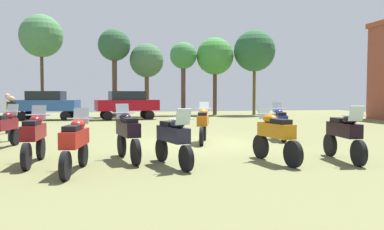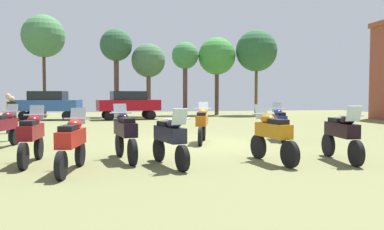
{
  "view_description": "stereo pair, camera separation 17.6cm",
  "coord_description": "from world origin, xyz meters",
  "px_view_note": "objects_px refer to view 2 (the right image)",
  "views": [
    {
      "loc": [
        -3.22,
        -13.53,
        1.78
      ],
      "look_at": [
        0.26,
        3.44,
        0.86
      ],
      "focal_mm": 35.87,
      "sensor_mm": 36.0,
      "label": 1
    },
    {
      "loc": [
        -3.05,
        -13.56,
        1.78
      ],
      "look_at": [
        0.26,
        3.44,
        0.86
      ],
      "focal_mm": 35.87,
      "sensor_mm": 36.0,
      "label": 2
    }
  ],
  "objects_px": {
    "motorcycle_6": "(273,135)",
    "tree_8": "(185,57)",
    "tree_1": "(217,57)",
    "tree_3": "(116,47)",
    "motorcycle_13": "(125,133)",
    "motorcycle_2": "(279,122)",
    "person_2": "(12,115)",
    "person_1": "(9,110)",
    "motorcycle_3": "(4,127)",
    "tree_6": "(256,51)",
    "motorcycle_7": "(170,137)",
    "motorcycle_11": "(202,123)",
    "car_2": "(48,103)",
    "motorcycle_5": "(72,141)",
    "motorcycle_1": "(342,134)",
    "tree_4": "(148,61)",
    "tree_2": "(43,37)",
    "car_3": "(129,103)",
    "motorcycle_10": "(32,136)"
  },
  "relations": [
    {
      "from": "car_2",
      "to": "tree_8",
      "type": "relative_size",
      "value": 0.72
    },
    {
      "from": "person_1",
      "to": "person_2",
      "type": "bearing_deg",
      "value": 147.47
    },
    {
      "from": "motorcycle_1",
      "to": "tree_6",
      "type": "relative_size",
      "value": 0.31
    },
    {
      "from": "motorcycle_10",
      "to": "person_1",
      "type": "bearing_deg",
      "value": 109.88
    },
    {
      "from": "motorcycle_6",
      "to": "tree_1",
      "type": "distance_m",
      "value": 23.87
    },
    {
      "from": "car_2",
      "to": "tree_8",
      "type": "height_order",
      "value": "tree_8"
    },
    {
      "from": "motorcycle_1",
      "to": "motorcycle_5",
      "type": "relative_size",
      "value": 1.02
    },
    {
      "from": "motorcycle_11",
      "to": "motorcycle_2",
      "type": "bearing_deg",
      "value": 22.43
    },
    {
      "from": "motorcycle_1",
      "to": "person_1",
      "type": "height_order",
      "value": "person_1"
    },
    {
      "from": "motorcycle_7",
      "to": "tree_8",
      "type": "xyz_separation_m",
      "value": [
        4.47,
        23.24,
        4.24
      ]
    },
    {
      "from": "motorcycle_7",
      "to": "motorcycle_3",
      "type": "bearing_deg",
      "value": -55.45
    },
    {
      "from": "car_2",
      "to": "car_3",
      "type": "height_order",
      "value": "same"
    },
    {
      "from": "motorcycle_6",
      "to": "tree_8",
      "type": "distance_m",
      "value": 23.71
    },
    {
      "from": "tree_1",
      "to": "tree_3",
      "type": "height_order",
      "value": "tree_3"
    },
    {
      "from": "motorcycle_1",
      "to": "person_2",
      "type": "height_order",
      "value": "person_2"
    },
    {
      "from": "motorcycle_5",
      "to": "motorcycle_6",
      "type": "xyz_separation_m",
      "value": [
        4.94,
        0.29,
        0.02
      ]
    },
    {
      "from": "person_1",
      "to": "person_2",
      "type": "distance_m",
      "value": 3.19
    },
    {
      "from": "motorcycle_7",
      "to": "tree_1",
      "type": "distance_m",
      "value": 24.51
    },
    {
      "from": "person_1",
      "to": "tree_6",
      "type": "bearing_deg",
      "value": -101.6
    },
    {
      "from": "motorcycle_7",
      "to": "car_2",
      "type": "relative_size",
      "value": 0.46
    },
    {
      "from": "motorcycle_2",
      "to": "motorcycle_5",
      "type": "relative_size",
      "value": 1.0
    },
    {
      "from": "person_1",
      "to": "tree_4",
      "type": "bearing_deg",
      "value": -79.45
    },
    {
      "from": "tree_8",
      "to": "motorcycle_6",
      "type": "bearing_deg",
      "value": -94.44
    },
    {
      "from": "tree_2",
      "to": "tree_4",
      "type": "height_order",
      "value": "tree_2"
    },
    {
      "from": "motorcycle_13",
      "to": "tree_3",
      "type": "height_order",
      "value": "tree_3"
    },
    {
      "from": "motorcycle_1",
      "to": "motorcycle_5",
      "type": "bearing_deg",
      "value": 7.65
    },
    {
      "from": "motorcycle_2",
      "to": "motorcycle_3",
      "type": "distance_m",
      "value": 9.82
    },
    {
      "from": "motorcycle_7",
      "to": "person_1",
      "type": "relative_size",
      "value": 1.16
    },
    {
      "from": "tree_1",
      "to": "motorcycle_1",
      "type": "bearing_deg",
      "value": -96.59
    },
    {
      "from": "car_3",
      "to": "person_1",
      "type": "relative_size",
      "value": 2.51
    },
    {
      "from": "tree_1",
      "to": "person_2",
      "type": "bearing_deg",
      "value": -126.63
    },
    {
      "from": "motorcycle_6",
      "to": "tree_6",
      "type": "xyz_separation_m",
      "value": [
        7.83,
        22.16,
        4.76
      ]
    },
    {
      "from": "motorcycle_2",
      "to": "person_2",
      "type": "height_order",
      "value": "person_2"
    },
    {
      "from": "tree_4",
      "to": "tree_2",
      "type": "bearing_deg",
      "value": -178.25
    },
    {
      "from": "motorcycle_6",
      "to": "car_2",
      "type": "height_order",
      "value": "car_2"
    },
    {
      "from": "motorcycle_3",
      "to": "motorcycle_5",
      "type": "relative_size",
      "value": 0.94
    },
    {
      "from": "motorcycle_5",
      "to": "person_2",
      "type": "bearing_deg",
      "value": 122.36
    },
    {
      "from": "motorcycle_13",
      "to": "tree_4",
      "type": "bearing_deg",
      "value": 72.23
    },
    {
      "from": "car_2",
      "to": "tree_3",
      "type": "height_order",
      "value": "tree_3"
    },
    {
      "from": "tree_4",
      "to": "tree_6",
      "type": "bearing_deg",
      "value": 1.18
    },
    {
      "from": "motorcycle_6",
      "to": "motorcycle_7",
      "type": "xyz_separation_m",
      "value": [
        -2.66,
        0.01,
        -0.02
      ]
    },
    {
      "from": "person_1",
      "to": "tree_4",
      "type": "xyz_separation_m",
      "value": [
        7.35,
        12.58,
        3.4
      ]
    },
    {
      "from": "tree_1",
      "to": "tree_6",
      "type": "height_order",
      "value": "tree_6"
    },
    {
      "from": "motorcycle_2",
      "to": "motorcycle_3",
      "type": "bearing_deg",
      "value": -163.86
    },
    {
      "from": "motorcycle_7",
      "to": "tree_3",
      "type": "bearing_deg",
      "value": -101.16
    },
    {
      "from": "motorcycle_6",
      "to": "car_3",
      "type": "distance_m",
      "value": 18.51
    },
    {
      "from": "motorcycle_11",
      "to": "car_2",
      "type": "distance_m",
      "value": 16.54
    },
    {
      "from": "motorcycle_6",
      "to": "motorcycle_11",
      "type": "bearing_deg",
      "value": 91.92
    },
    {
      "from": "motorcycle_7",
      "to": "tree_8",
      "type": "bearing_deg",
      "value": -115.48
    },
    {
      "from": "motorcycle_1",
      "to": "tree_2",
      "type": "height_order",
      "value": "tree_2"
    }
  ]
}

